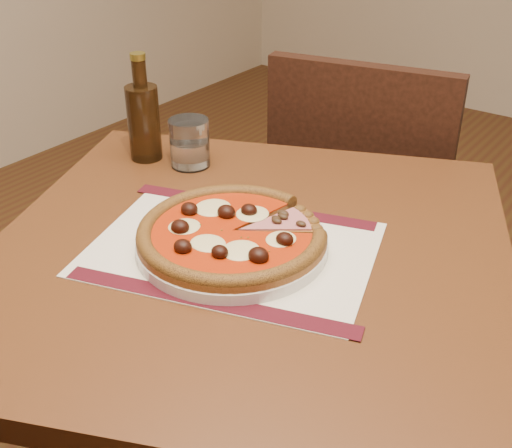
{
  "coord_description": "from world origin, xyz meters",
  "views": [
    {
      "loc": [
        0.07,
        -0.56,
        1.28
      ],
      "look_at": [
        -0.44,
        0.14,
        0.78
      ],
      "focal_mm": 45.0,
      "sensor_mm": 36.0,
      "label": 1
    }
  ],
  "objects_px": {
    "pizza": "(232,232)",
    "water_glass": "(190,143)",
    "plate": "(232,243)",
    "chair_far": "(363,204)",
    "bottle": "(143,119)",
    "table": "(249,298)"
  },
  "relations": [
    {
      "from": "chair_far",
      "to": "bottle",
      "type": "height_order",
      "value": "bottle"
    },
    {
      "from": "chair_far",
      "to": "plate",
      "type": "height_order",
      "value": "chair_far"
    },
    {
      "from": "pizza",
      "to": "water_glass",
      "type": "distance_m",
      "value": 0.32
    },
    {
      "from": "plate",
      "to": "pizza",
      "type": "distance_m",
      "value": 0.02
    },
    {
      "from": "table",
      "to": "water_glass",
      "type": "relative_size",
      "value": 11.3
    },
    {
      "from": "table",
      "to": "chair_far",
      "type": "bearing_deg",
      "value": 100.25
    },
    {
      "from": "plate",
      "to": "bottle",
      "type": "distance_m",
      "value": 0.39
    },
    {
      "from": "bottle",
      "to": "chair_far",
      "type": "bearing_deg",
      "value": 62.95
    },
    {
      "from": "chair_far",
      "to": "water_glass",
      "type": "relative_size",
      "value": 9.6
    },
    {
      "from": "pizza",
      "to": "bottle",
      "type": "height_order",
      "value": "bottle"
    },
    {
      "from": "bottle",
      "to": "water_glass",
      "type": "bearing_deg",
      "value": 15.38
    },
    {
      "from": "chair_far",
      "to": "pizza",
      "type": "distance_m",
      "value": 0.72
    },
    {
      "from": "table",
      "to": "chair_far",
      "type": "distance_m",
      "value": 0.66
    },
    {
      "from": "plate",
      "to": "water_glass",
      "type": "bearing_deg",
      "value": 142.9
    },
    {
      "from": "water_glass",
      "to": "bottle",
      "type": "distance_m",
      "value": 0.1
    },
    {
      "from": "table",
      "to": "plate",
      "type": "bearing_deg",
      "value": -121.31
    },
    {
      "from": "table",
      "to": "pizza",
      "type": "xyz_separation_m",
      "value": [
        -0.01,
        -0.02,
        0.13
      ]
    },
    {
      "from": "table",
      "to": "plate",
      "type": "distance_m",
      "value": 0.12
    },
    {
      "from": "table",
      "to": "pizza",
      "type": "height_order",
      "value": "pizza"
    },
    {
      "from": "chair_far",
      "to": "pizza",
      "type": "height_order",
      "value": "chair_far"
    },
    {
      "from": "plate",
      "to": "pizza",
      "type": "bearing_deg",
      "value": -119.33
    },
    {
      "from": "plate",
      "to": "pizza",
      "type": "relative_size",
      "value": 1.01
    }
  ]
}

